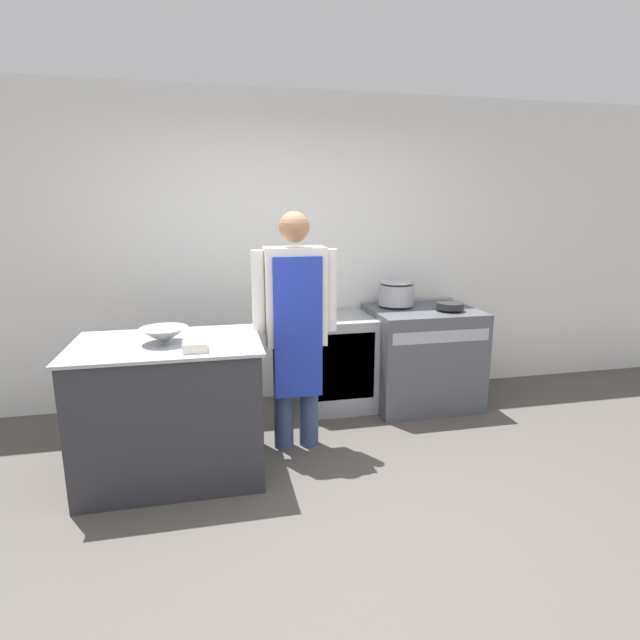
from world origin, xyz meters
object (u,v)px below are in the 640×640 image
object	(u,v)px
stove	(421,356)
saute_pan	(450,306)
fridge_unit	(336,361)
plastic_tub	(195,346)
person_cook	(295,319)
mixing_bowl	(164,336)
stock_pot	(396,292)

from	to	relation	value
stove	saute_pan	world-z (taller)	saute_pan
fridge_unit	plastic_tub	size ratio (longest dim) A/B	5.70
fridge_unit	person_cook	world-z (taller)	person_cook
plastic_tub	fridge_unit	bearing A→B (deg)	45.04
mixing_bowl	plastic_tub	bearing A→B (deg)	-48.11
stock_pot	saute_pan	distance (m)	0.48
stove	person_cook	size ratio (longest dim) A/B	0.53
stove	fridge_unit	size ratio (longest dim) A/B	1.12
fridge_unit	stock_pot	xyz separation A→B (m)	(0.56, 0.03, 0.59)
person_cook	mixing_bowl	size ratio (longest dim) A/B	5.71
mixing_bowl	saute_pan	distance (m)	2.39
stove	person_cook	bearing A→B (deg)	-154.11
stock_pot	plastic_tub	bearing A→B (deg)	-145.34
person_cook	saute_pan	xyz separation A→B (m)	(1.42, 0.47, -0.05)
stove	saute_pan	xyz separation A→B (m)	(0.18, -0.13, 0.48)
stock_pot	saute_pan	size ratio (longest dim) A/B	1.31
mixing_bowl	plastic_tub	size ratio (longest dim) A/B	2.10
stove	fridge_unit	bearing A→B (deg)	172.24
stove	mixing_bowl	world-z (taller)	mixing_bowl
saute_pan	plastic_tub	bearing A→B (deg)	-156.39
fridge_unit	saute_pan	distance (m)	1.10
plastic_tub	saute_pan	size ratio (longest dim) A/B	0.60
plastic_tub	saute_pan	distance (m)	2.28
fridge_unit	mixing_bowl	xyz separation A→B (m)	(-1.34, -0.93, 0.55)
saute_pan	person_cook	bearing A→B (deg)	-161.71
stove	fridge_unit	distance (m)	0.77
mixing_bowl	plastic_tub	world-z (taller)	mixing_bowl
fridge_unit	mixing_bowl	size ratio (longest dim) A/B	2.72
mixing_bowl	person_cook	bearing A→B (deg)	14.92
fridge_unit	stock_pot	bearing A→B (deg)	3.01
stove	stock_pot	world-z (taller)	stock_pot
mixing_bowl	plastic_tub	xyz separation A→B (m)	(0.19, -0.22, -0.02)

